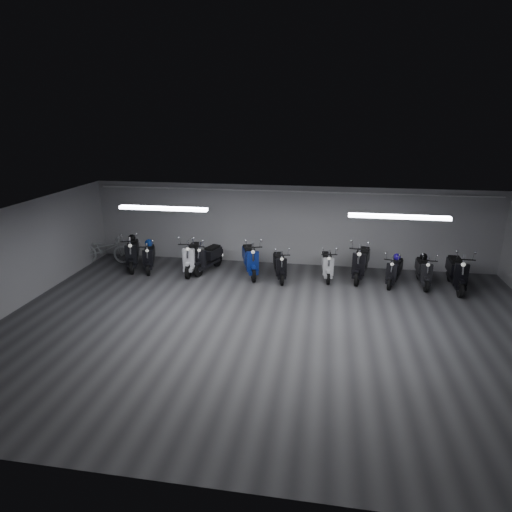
% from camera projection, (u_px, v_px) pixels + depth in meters
% --- Properties ---
extents(floor, '(14.00, 10.00, 0.01)m').
position_uv_depth(floor, '(270.00, 328.00, 10.85)').
color(floor, '#3A3A3C').
rests_on(floor, ground).
extents(ceiling, '(14.00, 10.00, 0.01)m').
position_uv_depth(ceiling, '(271.00, 219.00, 9.98)').
color(ceiling, gray).
rests_on(ceiling, ground).
extents(back_wall, '(14.00, 0.01, 2.80)m').
position_uv_depth(back_wall, '(289.00, 226.00, 15.11)').
color(back_wall, '#9E9EA1').
rests_on(back_wall, ground).
extents(front_wall, '(14.00, 0.01, 2.80)m').
position_uv_depth(front_wall, '(220.00, 408.00, 5.72)').
color(front_wall, '#9E9EA1').
rests_on(front_wall, ground).
extents(left_wall, '(0.01, 10.00, 2.80)m').
position_uv_depth(left_wall, '(9.00, 260.00, 11.50)').
color(left_wall, '#9E9EA1').
rests_on(left_wall, ground).
extents(fluor_strip_left, '(2.40, 0.18, 0.08)m').
position_uv_depth(fluor_strip_left, '(163.00, 208.00, 11.40)').
color(fluor_strip_left, white).
rests_on(fluor_strip_left, ceiling).
extents(fluor_strip_right, '(2.40, 0.18, 0.08)m').
position_uv_depth(fluor_strip_right, '(399.00, 217.00, 10.47)').
color(fluor_strip_right, white).
rests_on(fluor_strip_right, ceiling).
extents(conduit, '(13.60, 0.05, 0.05)m').
position_uv_depth(conduit, '(290.00, 191.00, 14.65)').
color(conduit, white).
rests_on(conduit, back_wall).
extents(scooter_0, '(1.23, 2.00, 1.41)m').
position_uv_depth(scooter_0, '(132.00, 248.00, 14.88)').
color(scooter_0, black).
rests_on(scooter_0, floor).
extents(scooter_1, '(1.02, 1.74, 1.23)m').
position_uv_depth(scooter_1, '(149.00, 253.00, 14.70)').
color(scooter_1, black).
rests_on(scooter_1, floor).
extents(scooter_2, '(0.72, 1.94, 1.42)m').
position_uv_depth(scooter_2, '(192.00, 252.00, 14.49)').
color(scooter_2, silver).
rests_on(scooter_2, floor).
extents(scooter_3, '(1.09, 1.84, 1.30)m').
position_uv_depth(scooter_3, '(208.00, 253.00, 14.57)').
color(scooter_3, black).
rests_on(scooter_3, floor).
extents(scooter_4, '(1.22, 2.01, 1.42)m').
position_uv_depth(scooter_4, '(250.00, 255.00, 14.21)').
color(scooter_4, navy).
rests_on(scooter_4, floor).
extents(scooter_5, '(0.91, 1.72, 1.22)m').
position_uv_depth(scooter_5, '(280.00, 261.00, 13.90)').
color(scooter_5, black).
rests_on(scooter_5, floor).
extents(scooter_6, '(0.69, 1.68, 1.22)m').
position_uv_depth(scooter_6, '(327.00, 260.00, 13.96)').
color(scooter_6, silver).
rests_on(scooter_6, floor).
extents(scooter_7, '(1.06, 2.08, 1.48)m').
position_uv_depth(scooter_7, '(361.00, 257.00, 13.86)').
color(scooter_7, black).
rests_on(scooter_7, floor).
extents(scooter_8, '(1.03, 1.68, 1.18)m').
position_uv_depth(scooter_8, '(395.00, 267.00, 13.45)').
color(scooter_8, black).
rests_on(scooter_8, floor).
extents(scooter_9, '(0.56, 1.64, 1.22)m').
position_uv_depth(scooter_9, '(424.00, 267.00, 13.37)').
color(scooter_9, black).
rests_on(scooter_9, floor).
extents(bicycle, '(1.98, 0.88, 1.24)m').
position_uv_depth(bicycle, '(104.00, 246.00, 15.43)').
color(bicycle, silver).
rests_on(bicycle, floor).
extents(scooter_10, '(0.72, 1.95, 1.44)m').
position_uv_depth(scooter_10, '(457.00, 267.00, 13.04)').
color(scooter_10, black).
rests_on(scooter_10, floor).
extents(helmet_0, '(0.23, 0.23, 0.23)m').
position_uv_depth(helmet_0, '(424.00, 257.00, 13.51)').
color(helmet_0, black).
rests_on(helmet_0, scooter_9).
extents(helmet_1, '(0.23, 0.23, 0.23)m').
position_uv_depth(helmet_1, '(397.00, 257.00, 13.55)').
color(helmet_1, '#1B0B7D').
rests_on(helmet_1, scooter_8).
extents(helmet_2, '(0.26, 0.26, 0.26)m').
position_uv_depth(helmet_2, '(132.00, 238.00, 15.03)').
color(helmet_2, black).
rests_on(helmet_2, scooter_0).
extents(helmet_3, '(0.27, 0.27, 0.27)m').
position_uv_depth(helmet_3, '(149.00, 243.00, 14.83)').
color(helmet_3, navy).
rests_on(helmet_3, scooter_1).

